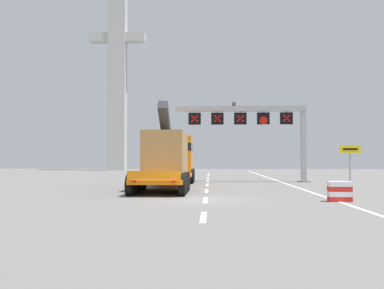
{
  "coord_description": "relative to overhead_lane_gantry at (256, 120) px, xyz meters",
  "views": [
    {
      "loc": [
        0.49,
        -19.83,
        1.94
      ],
      "look_at": [
        -0.84,
        10.5,
        2.93
      ],
      "focal_mm": 39.28,
      "sensor_mm": 36.0,
      "label": 1
    }
  ],
  "objects": [
    {
      "name": "ground",
      "position": [
        -4.2,
        -14.78,
        -5.04
      ],
      "size": [
        112.0,
        112.0,
        0.0
      ],
      "primitive_type": "plane",
      "color": "slate"
    },
    {
      "name": "lane_markings",
      "position": [
        -3.95,
        -1.43,
        -5.04
      ],
      "size": [
        0.2,
        41.31,
        0.01
      ],
      "color": "silver",
      "rests_on": "ground"
    },
    {
      "name": "edge_line_right",
      "position": [
        2.0,
        -2.78,
        -5.04
      ],
      "size": [
        0.2,
        63.0,
        0.01
      ],
      "primitive_type": "cube",
      "color": "silver",
      "rests_on": "ground"
    },
    {
      "name": "overhead_lane_gantry",
      "position": [
        0.0,
        0.0,
        0.0
      ],
      "size": [
        10.93,
        0.9,
        6.55
      ],
      "color": "#9EA0A5",
      "rests_on": "ground"
    },
    {
      "name": "heavy_haul_truck_orange",
      "position": [
        -6.48,
        -5.83,
        -3.05
      ],
      "size": [
        3.04,
        14.07,
        5.3
      ],
      "color": "orange",
      "rests_on": "ground"
    },
    {
      "name": "exit_sign_yellow",
      "position": [
        4.91,
        -8.3,
        -3.01
      ],
      "size": [
        1.25,
        0.15,
        2.75
      ],
      "color": "#9EA0A5",
      "rests_on": "ground"
    },
    {
      "name": "crash_barrier_striped",
      "position": [
        2.06,
        -15.53,
        -4.59
      ],
      "size": [
        1.02,
        0.53,
        0.9
      ],
      "color": "red",
      "rests_on": "ground"
    },
    {
      "name": "bridge_pylon_distant",
      "position": [
        -18.66,
        31.81,
        12.55
      ],
      "size": [
        9.0,
        2.0,
        34.4
      ],
      "color": "#B7B7B2",
      "rests_on": "ground"
    }
  ]
}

